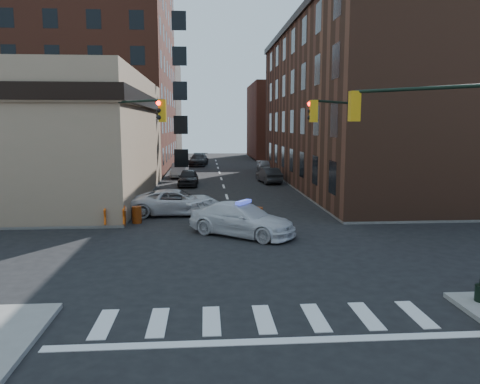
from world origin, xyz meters
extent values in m
plane|color=black|center=(0.00, 0.00, 0.00)|extent=(140.00, 140.00, 0.00)
cube|color=gray|center=(-23.00, 32.75, 0.07)|extent=(34.00, 54.50, 0.15)
cube|color=gray|center=(23.00, 32.75, 0.07)|extent=(34.00, 54.50, 0.15)
cube|color=#58291C|center=(-18.50, 40.00, 12.00)|extent=(25.00, 25.00, 24.00)
cube|color=#4F2E1F|center=(13.00, 22.50, 7.00)|extent=(14.00, 34.00, 14.00)
cube|color=brown|center=(-16.00, 62.00, 8.00)|extent=(20.00, 18.00, 16.00)
cube|color=#58291C|center=(14.00, 58.00, 6.00)|extent=(16.00, 16.00, 12.00)
cylinder|color=black|center=(5.21, -4.71, 6.65)|extent=(3.27, 3.27, 0.12)
cube|color=#BF8C0C|center=(3.62, -3.12, 6.15)|extent=(0.35, 0.35, 1.05)
sphere|color=#FF0C05|center=(3.77, -2.96, 6.50)|extent=(0.22, 0.22, 0.22)
sphere|color=black|center=(3.77, -2.96, 6.17)|extent=(0.22, 0.22, 0.22)
sphere|color=black|center=(3.77, -2.96, 5.84)|extent=(0.22, 0.22, 0.22)
cylinder|color=black|center=(-6.80, 6.30, 4.15)|extent=(0.20, 0.20, 8.00)
cylinder|color=black|center=(-6.80, 6.30, 0.40)|extent=(0.44, 0.44, 0.50)
cylinder|color=black|center=(-5.21, 4.71, 6.65)|extent=(3.27, 3.27, 0.12)
cube|color=#BF8C0C|center=(-3.62, 3.12, 6.15)|extent=(0.35, 0.35, 1.05)
sphere|color=#FF0C05|center=(-3.77, 2.96, 6.50)|extent=(0.22, 0.22, 0.22)
sphere|color=black|center=(-3.77, 2.96, 6.17)|extent=(0.22, 0.22, 0.22)
sphere|color=black|center=(-3.77, 2.96, 5.84)|extent=(0.22, 0.22, 0.22)
cylinder|color=black|center=(6.80, 6.30, 4.15)|extent=(0.20, 0.20, 8.00)
cylinder|color=black|center=(6.80, 6.30, 0.40)|extent=(0.44, 0.44, 0.50)
cylinder|color=black|center=(5.21, 4.71, 6.65)|extent=(3.27, 3.27, 0.12)
cube|color=#BF8C0C|center=(3.62, 3.12, 6.15)|extent=(0.35, 0.35, 1.05)
sphere|color=#FF0C05|center=(3.46, 3.27, 6.50)|extent=(0.22, 0.22, 0.22)
sphere|color=black|center=(3.46, 3.27, 6.17)|extent=(0.22, 0.22, 0.22)
sphere|color=black|center=(3.46, 3.27, 5.84)|extent=(0.22, 0.22, 0.22)
cylinder|color=black|center=(7.50, 26.00, 1.45)|extent=(0.24, 0.24, 2.60)
sphere|color=brown|center=(7.50, 26.00, 3.50)|extent=(3.00, 3.00, 3.00)
cylinder|color=black|center=(7.50, 34.00, 1.45)|extent=(0.24, 0.24, 2.60)
sphere|color=brown|center=(7.50, 34.00, 3.50)|extent=(3.00, 3.00, 3.00)
imported|color=silver|center=(0.18, 3.45, 0.81)|extent=(5.86, 5.09, 1.62)
imported|color=silver|center=(-3.40, 9.10, 0.78)|extent=(5.64, 2.67, 1.56)
imported|color=black|center=(-3.17, 22.76, 0.74)|extent=(1.83, 4.38, 1.48)
imported|color=gray|center=(-4.31, 29.73, 0.73)|extent=(1.78, 4.49, 1.45)
imported|color=black|center=(-2.50, 43.38, 0.81)|extent=(2.83, 5.76, 1.61)
imported|color=black|center=(4.38, 24.29, 0.72)|extent=(2.11, 4.56, 1.45)
imported|color=#96989E|center=(5.50, 36.77, 0.63)|extent=(1.55, 3.74, 1.27)
imported|color=black|center=(-9.27, 9.29, 1.06)|extent=(0.73, 0.54, 1.82)
imported|color=black|center=(-8.21, 7.91, 1.02)|extent=(1.06, 0.99, 1.74)
imported|color=#1F232F|center=(-10.59, 6.75, 1.05)|extent=(1.12, 0.98, 1.81)
cylinder|color=red|center=(1.08, 4.89, 0.57)|extent=(0.73, 0.73, 1.14)
cylinder|color=#D5430A|center=(-5.50, 6.78, 0.47)|extent=(0.64, 0.64, 0.95)
camera|label=1|loc=(-1.63, -19.42, 5.53)|focal=35.00mm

